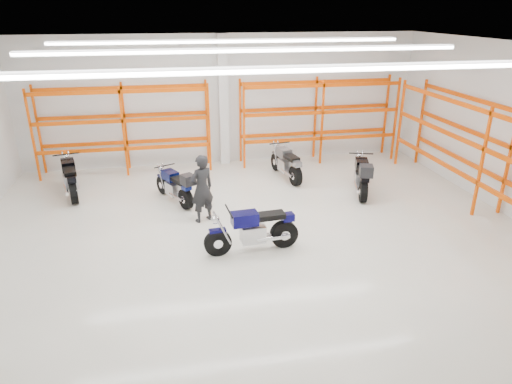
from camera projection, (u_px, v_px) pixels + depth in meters
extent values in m
plane|color=beige|center=(254.00, 234.00, 11.46)|extent=(14.00, 14.00, 0.00)
cube|color=silver|center=(223.00, 100.00, 16.07)|extent=(14.00, 0.02, 4.50)
cube|color=silver|center=(353.00, 297.00, 5.15)|extent=(14.00, 0.02, 4.50)
cube|color=white|center=(254.00, 47.00, 9.76)|extent=(14.00, 12.00, 0.02)
cube|color=white|center=(290.00, 69.00, 7.07)|extent=(10.00, 0.22, 0.10)
cube|color=white|center=(250.00, 50.00, 10.26)|extent=(10.00, 0.22, 0.10)
cube|color=white|center=(231.00, 41.00, 12.99)|extent=(10.00, 0.22, 0.10)
cylinder|color=black|center=(218.00, 243.00, 10.37)|extent=(0.64, 0.18, 0.64)
cylinder|color=black|center=(284.00, 234.00, 10.76)|extent=(0.67, 0.24, 0.66)
cylinder|color=silver|center=(218.00, 243.00, 10.37)|extent=(0.22, 0.16, 0.21)
cylinder|color=silver|center=(284.00, 234.00, 10.76)|extent=(0.25, 0.23, 0.23)
cube|color=#09073D|center=(217.00, 230.00, 10.25)|extent=(0.39, 0.19, 0.06)
cube|color=#B7B7BC|center=(253.00, 233.00, 10.52)|extent=(0.58, 0.42, 0.40)
cube|color=#A5A5AA|center=(269.00, 235.00, 10.66)|extent=(0.75, 0.19, 0.08)
cube|color=#09073D|center=(245.00, 219.00, 10.33)|extent=(0.62, 0.41, 0.30)
cube|color=black|center=(270.00, 216.00, 10.47)|extent=(0.72, 0.37, 0.13)
cube|color=#09073D|center=(288.00, 217.00, 10.61)|extent=(0.29, 0.25, 0.17)
cylinder|color=black|center=(229.00, 211.00, 10.15)|extent=(0.10, 0.74, 0.04)
sphere|color=silver|center=(215.00, 220.00, 10.13)|extent=(0.20, 0.20, 0.20)
cylinder|color=silver|center=(273.00, 238.00, 10.52)|extent=(0.80, 0.16, 0.10)
cylinder|color=black|center=(69.00, 175.00, 14.51)|extent=(0.29, 0.66, 0.65)
cylinder|color=black|center=(74.00, 193.00, 13.13)|extent=(0.35, 0.70, 0.67)
cylinder|color=silver|center=(69.00, 175.00, 14.51)|extent=(0.20, 0.25, 0.22)
cylinder|color=silver|center=(74.00, 193.00, 13.13)|extent=(0.27, 0.29, 0.24)
cube|color=black|center=(67.00, 166.00, 14.38)|extent=(0.25, 0.42, 0.07)
cube|color=#B7B7BC|center=(71.00, 180.00, 13.74)|extent=(0.52, 0.64, 0.41)
cube|color=#A5A5AA|center=(72.00, 188.00, 13.44)|extent=(0.31, 0.77, 0.09)
cube|color=black|center=(68.00, 165.00, 13.75)|extent=(0.51, 0.68, 0.30)
cube|color=black|center=(70.00, 171.00, 13.24)|extent=(0.49, 0.78, 0.13)
cube|color=black|center=(71.00, 179.00, 12.89)|extent=(0.30, 0.33, 0.17)
cylinder|color=black|center=(66.00, 154.00, 13.97)|extent=(0.75, 0.22, 0.04)
sphere|color=silver|center=(66.00, 157.00, 14.31)|extent=(0.21, 0.21, 0.21)
cylinder|color=silver|center=(66.00, 189.00, 13.33)|extent=(0.29, 0.81, 0.10)
cylinder|color=black|center=(162.00, 185.00, 13.85)|extent=(0.36, 0.56, 0.57)
cylinder|color=black|center=(186.00, 199.00, 12.80)|extent=(0.42, 0.60, 0.59)
cylinder|color=silver|center=(162.00, 185.00, 13.85)|extent=(0.20, 0.23, 0.19)
cylinder|color=silver|center=(186.00, 199.00, 12.80)|extent=(0.26, 0.27, 0.21)
cube|color=#080F43|center=(162.00, 176.00, 13.74)|extent=(0.28, 0.37, 0.06)
cube|color=#B7B7BC|center=(174.00, 189.00, 13.26)|extent=(0.53, 0.59, 0.36)
cube|color=#A5A5AA|center=(180.00, 195.00, 13.04)|extent=(0.40, 0.64, 0.08)
cube|color=#080F43|center=(170.00, 175.00, 13.25)|extent=(0.53, 0.62, 0.27)
cube|color=black|center=(179.00, 180.00, 12.86)|extent=(0.54, 0.69, 0.11)
cube|color=#080F43|center=(186.00, 187.00, 12.60)|extent=(0.30, 0.31, 0.15)
cylinder|color=black|center=(165.00, 166.00, 13.41)|extent=(0.61, 0.33, 0.03)
sphere|color=silver|center=(160.00, 168.00, 13.67)|extent=(0.18, 0.18, 0.18)
cylinder|color=silver|center=(176.00, 197.00, 12.92)|extent=(0.40, 0.67, 0.09)
cube|color=black|center=(188.00, 180.00, 12.43)|extent=(0.45, 0.47, 0.28)
cylinder|color=black|center=(276.00, 162.00, 15.84)|extent=(0.23, 0.63, 0.62)
cylinder|color=black|center=(296.00, 176.00, 14.49)|extent=(0.30, 0.67, 0.64)
cylinder|color=silver|center=(276.00, 162.00, 15.84)|extent=(0.18, 0.23, 0.21)
cylinder|color=silver|center=(296.00, 176.00, 14.49)|extent=(0.24, 0.26, 0.23)
cube|color=gray|center=(276.00, 153.00, 15.72)|extent=(0.22, 0.39, 0.06)
cube|color=#B7B7BC|center=(286.00, 165.00, 15.09)|extent=(0.46, 0.60, 0.39)
cube|color=#A5A5AA|center=(291.00, 172.00, 14.79)|extent=(0.25, 0.74, 0.08)
cube|color=gray|center=(284.00, 152.00, 15.10)|extent=(0.45, 0.63, 0.29)
cube|color=black|center=(291.00, 157.00, 14.60)|extent=(0.43, 0.73, 0.12)
cube|color=gray|center=(297.00, 164.00, 14.26)|extent=(0.27, 0.31, 0.17)
cylinder|color=black|center=(280.00, 143.00, 15.32)|extent=(0.72, 0.17, 0.04)
sphere|color=silver|center=(276.00, 145.00, 15.65)|extent=(0.20, 0.20, 0.20)
cylinder|color=silver|center=(287.00, 173.00, 14.70)|extent=(0.23, 0.78, 0.09)
cylinder|color=black|center=(358.00, 173.00, 14.71)|extent=(0.31, 0.64, 0.63)
cylinder|color=black|center=(363.00, 191.00, 13.25)|extent=(0.38, 0.68, 0.65)
cylinder|color=silver|center=(358.00, 173.00, 14.71)|extent=(0.20, 0.25, 0.21)
cylinder|color=silver|center=(363.00, 191.00, 13.25)|extent=(0.27, 0.28, 0.23)
cube|color=black|center=(359.00, 164.00, 14.59)|extent=(0.26, 0.41, 0.06)
cube|color=#B7B7BC|center=(361.00, 179.00, 13.91)|extent=(0.53, 0.64, 0.40)
cube|color=#A5A5AA|center=(362.00, 187.00, 13.58)|extent=(0.34, 0.74, 0.08)
cube|color=black|center=(362.00, 164.00, 13.93)|extent=(0.52, 0.67, 0.29)
cube|color=black|center=(364.00, 171.00, 13.39)|extent=(0.51, 0.76, 0.13)
cube|color=black|center=(365.00, 178.00, 13.01)|extent=(0.30, 0.33, 0.17)
cylinder|color=black|center=(361.00, 153.00, 14.17)|extent=(0.71, 0.26, 0.04)
sphere|color=silver|center=(360.00, 156.00, 14.53)|extent=(0.20, 0.20, 0.20)
cylinder|color=silver|center=(356.00, 187.00, 13.56)|extent=(0.33, 0.78, 0.09)
cube|color=black|center=(366.00, 171.00, 12.79)|extent=(0.46, 0.49, 0.32)
imported|color=black|center=(202.00, 189.00, 11.85)|extent=(0.79, 0.69, 1.83)
cube|color=white|center=(223.00, 101.00, 15.91)|extent=(0.32, 0.32, 4.50)
cube|color=#E53800|center=(39.00, 130.00, 15.15)|extent=(0.07, 0.07, 3.00)
cube|color=#E53800|center=(32.00, 136.00, 14.43)|extent=(0.07, 0.07, 3.00)
cube|color=#E53800|center=(125.00, 126.00, 15.65)|extent=(0.07, 0.07, 3.00)
cube|color=#E53800|center=(124.00, 132.00, 14.92)|extent=(0.07, 0.07, 3.00)
cube|color=#E53800|center=(207.00, 123.00, 16.14)|extent=(0.07, 0.07, 3.00)
cube|color=#E53800|center=(209.00, 128.00, 15.41)|extent=(0.07, 0.07, 3.00)
cube|color=#E53800|center=(127.00, 142.00, 15.86)|extent=(5.60, 0.07, 0.12)
cube|color=#E53800|center=(125.00, 149.00, 15.13)|extent=(5.60, 0.07, 0.12)
cube|color=#E53800|center=(124.00, 116.00, 15.51)|extent=(5.60, 0.07, 0.12)
cube|color=#E53800|center=(122.00, 121.00, 14.78)|extent=(5.60, 0.07, 0.12)
cube|color=#E53800|center=(121.00, 88.00, 15.15)|extent=(5.60, 0.07, 0.12)
cube|color=#E53800|center=(119.00, 92.00, 14.42)|extent=(5.60, 0.07, 0.12)
cube|color=#E53800|center=(240.00, 121.00, 16.35)|extent=(0.07, 0.07, 3.00)
cube|color=#E53800|center=(244.00, 127.00, 15.62)|extent=(0.07, 0.07, 3.00)
cube|color=#E53800|center=(315.00, 118.00, 16.84)|extent=(0.07, 0.07, 3.00)
cube|color=#E53800|center=(322.00, 123.00, 16.11)|extent=(0.07, 0.07, 3.00)
cube|color=#E53800|center=(386.00, 115.00, 17.33)|extent=(0.07, 0.07, 3.00)
cube|color=#E53800|center=(395.00, 119.00, 16.60)|extent=(0.07, 0.07, 3.00)
cube|color=#E53800|center=(314.00, 133.00, 17.05)|extent=(5.60, 0.07, 0.12)
cube|color=#E53800|center=(321.00, 138.00, 16.32)|extent=(5.60, 0.07, 0.12)
cube|color=#E53800|center=(316.00, 108.00, 16.70)|extent=(5.60, 0.07, 0.12)
cube|color=#E53800|center=(323.00, 112.00, 15.97)|extent=(5.60, 0.07, 0.12)
cube|color=#E53800|center=(317.00, 82.00, 16.35)|extent=(5.60, 0.07, 0.12)
cube|color=#E53800|center=(324.00, 85.00, 15.62)|extent=(5.60, 0.07, 0.12)
cube|color=#E53800|center=(509.00, 161.00, 12.10)|extent=(0.07, 0.07, 3.00)
cube|color=#E53800|center=(482.00, 163.00, 11.96)|extent=(0.07, 0.07, 3.00)
cube|color=#E53800|center=(421.00, 122.00, 16.19)|extent=(0.07, 0.07, 3.00)
cube|color=#E53800|center=(400.00, 123.00, 16.05)|extent=(0.07, 0.07, 3.00)
cube|color=#E53800|center=(504.00, 181.00, 12.31)|extent=(0.07, 9.00, 0.12)
cube|color=#E53800|center=(478.00, 183.00, 12.17)|extent=(0.07, 9.00, 0.12)
cube|color=#E53800|center=(512.00, 148.00, 11.96)|extent=(0.07, 9.00, 0.12)
cube|color=#E53800|center=(484.00, 149.00, 11.82)|extent=(0.07, 9.00, 0.12)
cube|color=#E53800|center=(491.00, 113.00, 11.47)|extent=(0.07, 9.00, 0.12)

